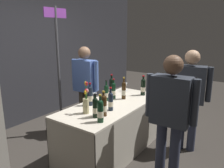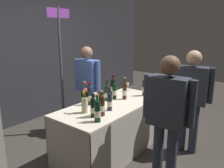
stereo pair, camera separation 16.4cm
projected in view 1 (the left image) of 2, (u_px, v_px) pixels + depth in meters
ground_plane at (112, 150)px, 3.42m from camera, size 12.00×12.00×0.00m
back_partition at (22, 48)px, 4.25m from camera, size 7.56×0.12×2.95m
tasting_table at (112, 118)px, 3.29m from camera, size 1.77×0.79×0.76m
featured_wine_bottle at (114, 90)px, 3.46m from camera, size 0.07×0.07×0.32m
display_bottle_0 at (124, 90)px, 3.44m from camera, size 0.07×0.07×0.35m
display_bottle_1 at (100, 111)px, 2.57m from camera, size 0.08×0.08×0.34m
display_bottle_2 at (143, 87)px, 3.64m from camera, size 0.08×0.08×0.33m
display_bottle_3 at (95, 107)px, 2.71m from camera, size 0.07×0.07×0.31m
display_bottle_4 at (106, 92)px, 3.36m from camera, size 0.07×0.07×0.32m
display_bottle_5 at (104, 105)px, 2.76m from camera, size 0.08×0.08×0.32m
display_bottle_6 at (90, 95)px, 3.15m from camera, size 0.08×0.08×0.33m
display_bottle_7 at (111, 101)px, 2.95m from camera, size 0.07×0.07×0.32m
display_bottle_8 at (112, 86)px, 3.66m from camera, size 0.08×0.08×0.35m
wine_glass_near_vendor at (126, 85)px, 3.90m from camera, size 0.06×0.06×0.15m
wine_glass_mid at (95, 95)px, 3.34m from camera, size 0.06×0.06×0.13m
flower_vase at (86, 103)px, 2.84m from camera, size 0.09×0.08×0.42m
vendor_presenter at (85, 83)px, 3.86m from camera, size 0.23×0.56×1.54m
taster_foreground_right at (170, 111)px, 2.47m from camera, size 0.22×0.60×1.56m
taster_foreground_left at (189, 93)px, 3.25m from camera, size 0.29×0.58×1.54m
booth_signpost at (58, 62)px, 3.70m from camera, size 0.45×0.04×2.19m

